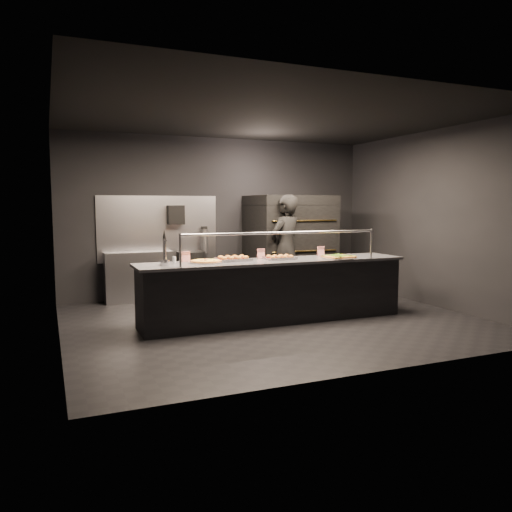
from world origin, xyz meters
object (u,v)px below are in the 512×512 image
object	(u,v)px
service_counter	(274,290)
towel_dispenser	(176,215)
beer_tap	(165,255)
pizza_oven	(290,245)
round_pizza	(206,261)
square_pizza	(339,257)
slider_tray_a	(233,259)
trash_bin	(191,275)
slider_tray_b	(280,258)
worker	(286,249)
fire_extinguisher	(204,241)
prep_shelf	(139,277)

from	to	relation	value
service_counter	towel_dispenser	distance (m)	2.78
service_counter	beer_tap	bearing A→B (deg)	179.76
pizza_oven	beer_tap	world-z (taller)	pizza_oven
round_pizza	towel_dispenser	bearing A→B (deg)	86.72
square_pizza	slider_tray_a	bearing A→B (deg)	169.45
slider_tray_a	trash_bin	xyz separation A→B (m)	(-0.07, 2.07, -0.51)
slider_tray_b	trash_bin	bearing A→B (deg)	109.72
worker	beer_tap	bearing A→B (deg)	3.36
beer_tap	slider_tray_b	distance (m)	1.75
fire_extinguisher	slider_tray_a	size ratio (longest dim) A/B	0.98
round_pizza	square_pizza	world-z (taller)	square_pizza
prep_shelf	fire_extinguisher	size ratio (longest dim) A/B	2.38
fire_extinguisher	round_pizza	size ratio (longest dim) A/B	0.99
service_counter	prep_shelf	bearing A→B (deg)	124.59
service_counter	towel_dispenser	bearing A→B (deg)	110.63
towel_dispenser	beer_tap	size ratio (longest dim) A/B	0.72
towel_dispenser	trash_bin	world-z (taller)	towel_dispenser
towel_dispenser	beer_tap	bearing A→B (deg)	-107.23
prep_shelf	round_pizza	size ratio (longest dim) A/B	2.34
beer_tap	square_pizza	distance (m)	2.66
service_counter	pizza_oven	world-z (taller)	pizza_oven
service_counter	trash_bin	bearing A→B (deg)	106.82
round_pizza	square_pizza	size ratio (longest dim) A/B	0.98
slider_tray_a	square_pizza	xyz separation A→B (m)	(1.61, -0.30, -0.01)
pizza_oven	square_pizza	xyz separation A→B (m)	(-0.19, -2.05, -0.03)
beer_tap	service_counter	bearing A→B (deg)	-0.24
service_counter	pizza_oven	size ratio (longest dim) A/B	2.15
pizza_oven	trash_bin	world-z (taller)	pizza_oven
pizza_oven	slider_tray_b	bearing A→B (deg)	-120.55
worker	fire_extinguisher	bearing A→B (deg)	-69.01
round_pizza	trash_bin	distance (m)	2.22
service_counter	slider_tray_b	distance (m)	0.50
slider_tray_a	fire_extinguisher	bearing A→B (deg)	83.70
prep_shelf	slider_tray_b	distance (m)	2.88
towel_dispenser	prep_shelf	bearing A→B (deg)	-174.29
prep_shelf	fire_extinguisher	distance (m)	1.39
towel_dispenser	trash_bin	distance (m)	1.15
prep_shelf	trash_bin	bearing A→B (deg)	-6.20
slider_tray_a	trash_bin	world-z (taller)	slider_tray_a
pizza_oven	beer_tap	distance (m)	3.41
slider_tray_b	prep_shelf	bearing A→B (deg)	126.92
fire_extinguisher	beer_tap	bearing A→B (deg)	-118.30
prep_shelf	fire_extinguisher	world-z (taller)	fire_extinguisher
pizza_oven	prep_shelf	world-z (taller)	pizza_oven
pizza_oven	worker	bearing A→B (deg)	-121.85
fire_extinguisher	worker	bearing A→B (deg)	-45.42
service_counter	square_pizza	bearing A→B (deg)	-8.39
pizza_oven	slider_tray_b	size ratio (longest dim) A/B	3.94
prep_shelf	towel_dispenser	size ratio (longest dim) A/B	3.43
fire_extinguisher	square_pizza	size ratio (longest dim) A/B	0.97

